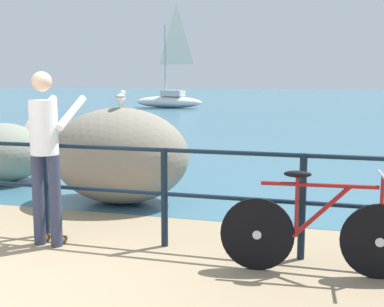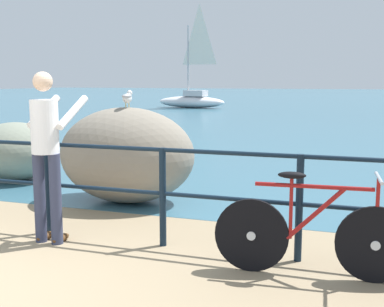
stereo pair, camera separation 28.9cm
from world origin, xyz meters
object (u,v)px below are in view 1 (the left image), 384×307
Objects in this scene: bicycle at (318,231)px; sailboat at (169,96)px; person_at_railing at (46,150)px; seagull at (121,97)px; breakwater_boulder_left at (2,153)px; breakwater_boulder_main at (120,156)px.

sailboat is at bearing 106.84° from bicycle.
person_at_railing reaches higher than seagull.
breakwater_boulder_left is at bearing 45.24° from person_at_railing.
person_at_railing reaches higher than breakwater_boulder_main.
breakwater_boulder_left is 22.35m from sailboat.
sailboat is (-9.57, 24.66, 0.32)m from bicycle.
bicycle is 1.14× the size of breakwater_boulder_left.
breakwater_boulder_main reaches higher than breakwater_boulder_left.
breakwater_boulder_main is 1.31× the size of breakwater_boulder_left.
bicycle is 3.46m from seagull.
bicycle is 0.87× the size of breakwater_boulder_main.
breakwater_boulder_main is (-2.73, 1.95, 0.27)m from bicycle.
person_at_railing reaches higher than bicycle.
sailboat reaches higher than person_at_railing.
person_at_railing is 0.92× the size of breakwater_boulder_main.
bicycle is 0.95× the size of person_at_railing.
breakwater_boulder_left is 0.24× the size of sailboat.
person_at_railing is 25.53m from sailboat.
breakwater_boulder_main reaches higher than bicycle.
sailboat is (-4.35, 21.92, 0.22)m from breakwater_boulder_left.
sailboat is at bearing 101.22° from breakwater_boulder_left.
breakwater_boulder_main is at bearing 115.19° from sailboat.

